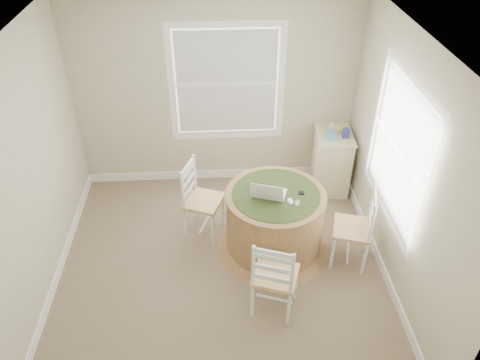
{
  "coord_description": "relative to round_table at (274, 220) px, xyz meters",
  "views": [
    {
      "loc": [
        -0.01,
        -3.66,
        3.9
      ],
      "look_at": [
        0.24,
        0.45,
        0.91
      ],
      "focal_mm": 35.0,
      "sensor_mm": 36.0,
      "label": 1
    }
  ],
  "objects": [
    {
      "name": "laptop",
      "position": [
        -0.08,
        -0.02,
        0.4
      ],
      "size": [
        0.43,
        0.4,
        0.24
      ],
      "rotation": [
        0.0,
        0.0,
        2.82
      ],
      "color": "white",
      "rests_on": "round_table"
    },
    {
      "name": "box_yellow",
      "position": [
        0.99,
        1.22,
        0.43
      ],
      "size": [
        0.16,
        0.11,
        0.06
      ],
      "primitive_type": "cube",
      "rotation": [
        0.0,
        0.0,
        -0.07
      ],
      "color": "#E3CA50",
      "rests_on": "corner_chest"
    },
    {
      "name": "chair_right",
      "position": [
        0.82,
        -0.24,
        0.04
      ],
      "size": [
        0.5,
        0.52,
        0.95
      ],
      "primitive_type": null,
      "rotation": [
        0.0,
        0.0,
        -1.86
      ],
      "color": "white",
      "rests_on": "ground"
    },
    {
      "name": "mouse",
      "position": [
        0.14,
        -0.14,
        0.37
      ],
      "size": [
        0.09,
        0.11,
        0.03
      ],
      "primitive_type": "ellipsoid",
      "rotation": [
        0.0,
        0.0,
        -0.26
      ],
      "color": "white",
      "rests_on": "round_table"
    },
    {
      "name": "tissue_box",
      "position": [
        0.83,
        1.07,
        0.45
      ],
      "size": [
        0.13,
        0.13,
        0.1
      ],
      "primitive_type": "cube",
      "rotation": [
        0.0,
        0.0,
        -0.07
      ],
      "color": "#4F8AB4",
      "rests_on": "corner_chest"
    },
    {
      "name": "chair_near",
      "position": [
        -0.1,
        -0.86,
        0.04
      ],
      "size": [
        0.53,
        0.52,
        0.95
      ],
      "primitive_type": null,
      "rotation": [
        0.0,
        0.0,
        2.8
      ],
      "color": "white",
      "rests_on": "ground"
    },
    {
      "name": "corner_chest",
      "position": [
        0.91,
        1.17,
        -0.01
      ],
      "size": [
        0.52,
        0.66,
        0.84
      ],
      "rotation": [
        0.0,
        0.0,
        -0.07
      ],
      "color": "beige",
      "rests_on": "ground"
    },
    {
      "name": "keys",
      "position": [
        0.28,
        -0.01,
        0.37
      ],
      "size": [
        0.07,
        0.06,
        0.02
      ],
      "primitive_type": "cube",
      "rotation": [
        0.0,
        0.0,
        -0.26
      ],
      "color": "black",
      "rests_on": "round_table"
    },
    {
      "name": "cup_cream",
      "position": [
        0.89,
        1.3,
        0.45
      ],
      "size": [
        0.07,
        0.07,
        0.09
      ],
      "primitive_type": "cylinder",
      "color": "beige",
      "rests_on": "corner_chest"
    },
    {
      "name": "room",
      "position": [
        -0.45,
        -0.16,
        0.87
      ],
      "size": [
        3.64,
        3.64,
        2.64
      ],
      "color": "#836953",
      "rests_on": "ground"
    },
    {
      "name": "phone",
      "position": [
        0.21,
        -0.17,
        0.36
      ],
      "size": [
        0.07,
        0.1,
        0.02
      ],
      "primitive_type": "cube",
      "rotation": [
        0.0,
        0.0,
        -0.26
      ],
      "color": "#B7BABF",
      "rests_on": "round_table"
    },
    {
      "name": "chair_left",
      "position": [
        -0.8,
        0.34,
        0.04
      ],
      "size": [
        0.52,
        0.53,
        0.95
      ],
      "primitive_type": null,
      "rotation": [
        0.0,
        0.0,
        1.21
      ],
      "color": "white",
      "rests_on": "ground"
    },
    {
      "name": "box_blue",
      "position": [
        1.04,
        1.08,
        0.46
      ],
      "size": [
        0.09,
        0.09,
        0.12
      ],
      "primitive_type": "cube",
      "rotation": [
        0.0,
        0.0,
        -0.07
      ],
      "color": "#353297",
      "rests_on": "corner_chest"
    },
    {
      "name": "round_table",
      "position": [
        0.0,
        0.0,
        0.0
      ],
      "size": [
        1.29,
        1.29,
        0.8
      ],
      "rotation": [
        0.0,
        0.0,
        -0.26
      ],
      "color": "#A47949",
      "rests_on": "ground"
    }
  ]
}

